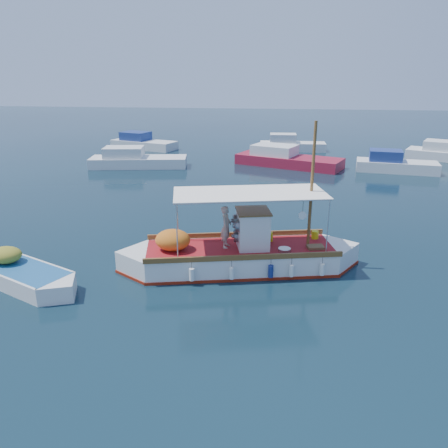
# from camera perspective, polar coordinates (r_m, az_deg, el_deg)

# --- Properties ---
(ground) EXTENTS (160.00, 160.00, 0.00)m
(ground) POSITION_cam_1_polar(r_m,az_deg,el_deg) (16.71, 1.51, -6.07)
(ground) COLOR black
(ground) RESTS_ON ground
(fishing_caique) EXTENTS (9.14, 3.99, 5.72)m
(fishing_caique) POSITION_cam_1_polar(r_m,az_deg,el_deg) (16.73, 1.93, -4.16)
(fishing_caique) COLOR white
(fishing_caique) RESTS_ON ground
(dinghy) EXTENTS (5.14, 3.14, 1.38)m
(dinghy) POSITION_cam_1_polar(r_m,az_deg,el_deg) (17.32, -25.19, -6.03)
(dinghy) COLOR white
(dinghy) RESTS_ON ground
(bg_boat_nw) EXTENTS (7.82, 3.59, 1.80)m
(bg_boat_nw) POSITION_cam_1_polar(r_m,az_deg,el_deg) (35.78, -11.46, 8.08)
(bg_boat_nw) COLOR silver
(bg_boat_nw) RESTS_ON ground
(bg_boat_n) EXTENTS (8.84, 5.72, 1.80)m
(bg_boat_n) POSITION_cam_1_polar(r_m,az_deg,el_deg) (35.94, 8.05, 8.32)
(bg_boat_n) COLOR maroon
(bg_boat_n) RESTS_ON ground
(bg_boat_ne) EXTENTS (6.13, 3.06, 1.80)m
(bg_boat_ne) POSITION_cam_1_polar(r_m,az_deg,el_deg) (35.87, 21.34, 7.19)
(bg_boat_ne) COLOR silver
(bg_boat_ne) RESTS_ON ground
(bg_boat_far_w) EXTENTS (6.94, 4.22, 1.80)m
(bg_boat_far_w) POSITION_cam_1_polar(r_m,az_deg,el_deg) (44.74, -10.61, 10.29)
(bg_boat_far_w) COLOR silver
(bg_boat_far_w) RESTS_ON ground
(bg_boat_far_n) EXTENTS (6.27, 2.19, 1.80)m
(bg_boat_far_n) POSITION_cam_1_polar(r_m,az_deg,el_deg) (43.22, 8.67, 10.10)
(bg_boat_far_n) COLOR silver
(bg_boat_far_n) RESTS_ON ground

